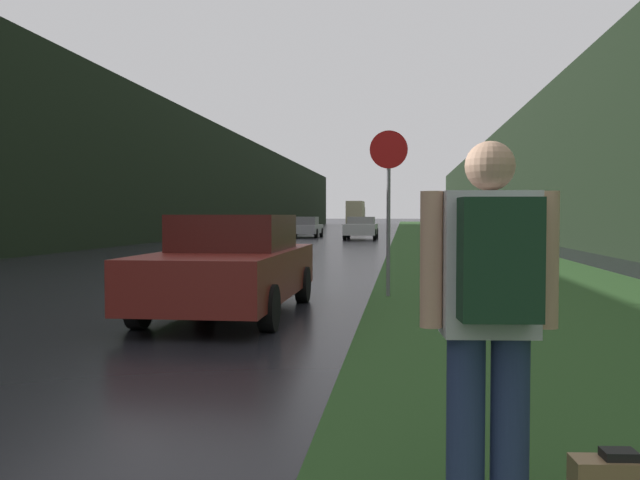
# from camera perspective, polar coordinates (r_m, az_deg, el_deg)

# --- Properties ---
(grass_verge) EXTENTS (6.00, 240.00, 0.02)m
(grass_verge) POSITION_cam_1_polar(r_m,az_deg,el_deg) (39.55, 10.47, -0.09)
(grass_verge) COLOR #26471E
(grass_verge) RESTS_ON ground_plane
(lane_stripe_c) EXTENTS (0.12, 3.00, 0.01)m
(lane_stripe_c) POSITION_cam_1_polar(r_m,az_deg,el_deg) (13.25, -13.21, -4.41)
(lane_stripe_c) COLOR silver
(lane_stripe_c) RESTS_ON ground_plane
(lane_stripe_d) EXTENTS (0.12, 3.00, 0.01)m
(lane_stripe_d) POSITION_cam_1_polar(r_m,az_deg,el_deg) (19.94, -6.25, -2.20)
(lane_stripe_d) COLOR silver
(lane_stripe_d) RESTS_ON ground_plane
(lane_stripe_e) EXTENTS (0.12, 3.00, 0.01)m
(lane_stripe_e) POSITION_cam_1_polar(r_m,az_deg,el_deg) (26.79, -2.82, -1.10)
(lane_stripe_e) COLOR silver
(lane_stripe_e) RESTS_ON ground_plane
(treeline_far_side) EXTENTS (2.00, 140.00, 8.22)m
(treeline_far_side) POSITION_cam_1_polar(r_m,az_deg,el_deg) (51.61, -9.41, 4.97)
(treeline_far_side) COLOR black
(treeline_far_side) RESTS_ON ground_plane
(treeline_near_side) EXTENTS (2.00, 140.00, 8.27)m
(treeline_near_side) POSITION_cam_1_polar(r_m,az_deg,el_deg) (50.23, 16.67, 5.02)
(treeline_near_side) COLOR black
(treeline_near_side) RESTS_ON ground_plane
(stop_sign) EXTENTS (0.69, 0.07, 3.03)m
(stop_sign) POSITION_cam_1_polar(r_m,az_deg,el_deg) (12.35, 5.79, 3.77)
(stop_sign) COLOR slate
(stop_sign) RESTS_ON ground_plane
(hitchhiker_with_backpack) EXTENTS (0.64, 0.45, 1.83)m
(hitchhiker_with_backpack) POSITION_cam_1_polar(r_m,az_deg,el_deg) (3.22, 14.16, -5.84)
(hitchhiker_with_backpack) COLOR navy
(hitchhiker_with_backpack) RESTS_ON ground_plane
(car_passing_near) EXTENTS (1.94, 4.79, 1.50)m
(car_passing_near) POSITION_cam_1_polar(r_m,az_deg,el_deg) (10.37, -7.38, -2.06)
(car_passing_near) COLOR maroon
(car_passing_near) RESTS_ON ground_plane
(car_passing_far) EXTENTS (2.01, 4.69, 1.40)m
(car_passing_far) POSITION_cam_1_polar(r_m,az_deg,el_deg) (42.19, 3.48, 1.04)
(car_passing_far) COLOR #BCBCBC
(car_passing_far) RESTS_ON ground_plane
(car_oncoming) EXTENTS (2.03, 4.50, 1.40)m
(car_oncoming) POSITION_cam_1_polar(r_m,az_deg,el_deg) (45.72, -1.25, 1.10)
(car_oncoming) COLOR #9E9EA3
(car_oncoming) RESTS_ON ground_plane
(delivery_truck) EXTENTS (2.40, 8.56, 3.44)m
(delivery_truck) POSITION_cam_1_polar(r_m,az_deg,el_deg) (95.22, 3.04, 2.28)
(delivery_truck) COLOR #6E684F
(delivery_truck) RESTS_ON ground_plane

